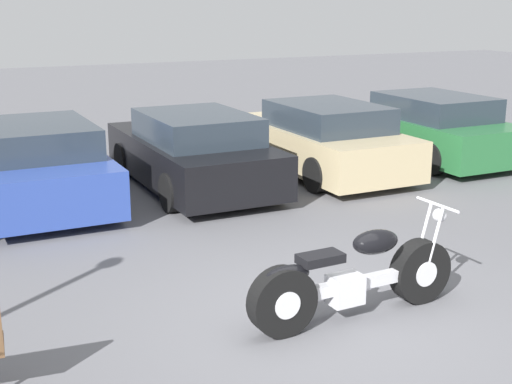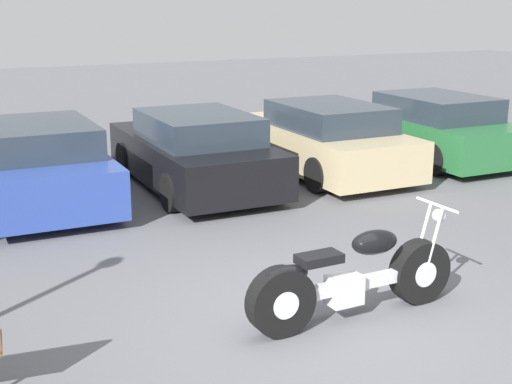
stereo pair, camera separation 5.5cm
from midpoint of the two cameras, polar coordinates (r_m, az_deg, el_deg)
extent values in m
plane|color=slate|center=(7.23, 6.73, -10.35)|extent=(60.00, 60.00, 0.00)
cylinder|color=black|center=(7.73, 13.14, -6.21)|extent=(0.68, 0.23, 0.68)
cylinder|color=silver|center=(7.73, 13.14, -6.21)|extent=(0.28, 0.23, 0.27)
cylinder|color=black|center=(6.82, 2.23, -8.77)|extent=(0.68, 0.23, 0.68)
cylinder|color=silver|center=(6.82, 2.23, -8.77)|extent=(0.28, 0.23, 0.27)
cube|color=silver|center=(7.23, 8.05, -7.32)|extent=(1.28, 0.16, 0.12)
cube|color=silver|center=(7.18, 7.28, -7.74)|extent=(0.35, 0.25, 0.30)
ellipsoid|color=black|center=(7.22, 9.67, -3.98)|extent=(0.53, 0.31, 0.24)
cube|color=black|center=(6.88, 5.30, -5.31)|extent=(0.45, 0.26, 0.09)
ellipsoid|color=black|center=(6.74, 2.63, -6.71)|extent=(0.49, 0.22, 0.20)
cylinder|color=silver|center=(7.61, 14.25, -3.82)|extent=(0.22, 0.04, 0.71)
cylinder|color=silver|center=(7.73, 13.37, -3.45)|extent=(0.22, 0.04, 0.71)
cylinder|color=silver|center=(7.62, 14.48, -1.02)|extent=(0.06, 0.62, 0.03)
sphere|color=silver|center=(7.68, 14.64, -1.84)|extent=(0.15, 0.15, 0.15)
cylinder|color=silver|center=(7.21, 5.07, -8.47)|extent=(1.28, 0.13, 0.08)
cube|color=#2D479E|center=(11.74, -16.88, 1.64)|extent=(1.80, 4.18, 0.71)
cube|color=#28333D|center=(11.38, -16.90, 4.20)|extent=(1.58, 2.17, 0.45)
cylinder|color=black|center=(13.17, -14.11, 2.38)|extent=(0.20, 0.60, 0.60)
cylinder|color=black|center=(10.71, -11.26, -0.33)|extent=(0.20, 0.60, 0.60)
cube|color=black|center=(12.19, -4.90, 2.73)|extent=(1.80, 4.18, 0.71)
cube|color=#28333D|center=(11.85, -4.53, 5.22)|extent=(1.58, 2.17, 0.45)
cylinder|color=black|center=(13.19, -10.30, 2.62)|extent=(0.20, 0.60, 0.60)
cylinder|color=black|center=(13.71, -3.52, 3.31)|extent=(0.20, 0.60, 0.60)
cylinder|color=black|center=(10.78, -6.61, -0.03)|extent=(0.20, 0.60, 0.60)
cylinder|color=black|center=(11.41, 1.38, 0.92)|extent=(0.20, 0.60, 0.60)
cube|color=#C6B284|center=(13.29, 5.39, 3.75)|extent=(1.80, 4.18, 0.71)
cube|color=#28333D|center=(12.98, 6.02, 6.05)|extent=(1.58, 2.17, 0.45)
cylinder|color=black|center=(14.06, -0.28, 3.63)|extent=(0.20, 0.60, 0.60)
cylinder|color=black|center=(14.84, 5.61, 4.17)|extent=(0.20, 0.60, 0.60)
cylinder|color=black|center=(11.82, 5.08, 1.37)|extent=(0.20, 0.60, 0.60)
cylinder|color=black|center=(12.74, 11.61, 2.12)|extent=(0.20, 0.60, 0.60)
cube|color=#286B38|center=(14.83, 13.64, 4.57)|extent=(1.80, 4.18, 0.71)
cube|color=#28333D|center=(14.55, 14.40, 6.63)|extent=(1.58, 2.17, 0.45)
cylinder|color=black|center=(15.40, 8.12, 4.49)|extent=(0.20, 0.60, 0.60)
cylinder|color=black|center=(16.38, 13.05, 4.88)|extent=(0.20, 0.60, 0.60)
cylinder|color=black|center=(13.36, 14.25, 2.56)|extent=(0.20, 0.60, 0.60)
cylinder|color=black|center=(14.48, 19.40, 3.11)|extent=(0.20, 0.60, 0.60)
camera|label=1|loc=(0.03, -89.82, 0.05)|focal=50.00mm
camera|label=2|loc=(0.03, 90.18, -0.05)|focal=50.00mm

